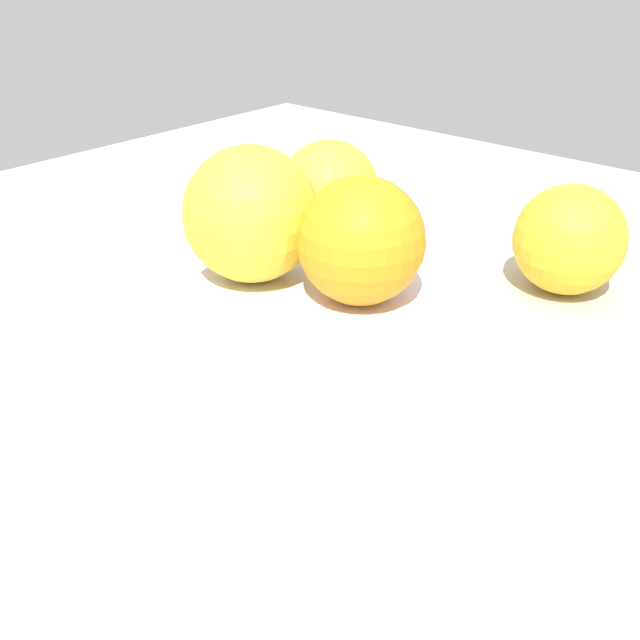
{
  "coord_description": "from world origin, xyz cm",
  "views": [
    {
      "loc": [
        -26.31,
        30.18,
        25.13
      ],
      "look_at": [
        0.0,
        0.0,
        3.21
      ],
      "focal_mm": 40.85,
      "sensor_mm": 36.0,
      "label": 1
    }
  ],
  "objects_px": {
    "fruit_bowl": "(320,329)",
    "orange_in_bowl_0": "(361,241)",
    "orange_loose_1": "(569,240)",
    "orange_loose_0": "(329,190)",
    "orange_in_bowl_1": "(251,214)"
  },
  "relations": [
    {
      "from": "orange_in_bowl_1",
      "to": "orange_loose_1",
      "type": "bearing_deg",
      "value": -117.58
    },
    {
      "from": "fruit_bowl",
      "to": "orange_in_bowl_0",
      "type": "xyz_separation_m",
      "value": [
        -0.03,
        -0.01,
        0.07
      ]
    },
    {
      "from": "orange_in_bowl_0",
      "to": "orange_loose_0",
      "type": "xyz_separation_m",
      "value": [
        0.16,
        -0.16,
        -0.05
      ]
    },
    {
      "from": "orange_in_bowl_0",
      "to": "orange_in_bowl_1",
      "type": "bearing_deg",
      "value": 15.45
    },
    {
      "from": "orange_loose_1",
      "to": "orange_in_bowl_0",
      "type": "bearing_deg",
      "value": 77.49
    },
    {
      "from": "orange_in_bowl_1",
      "to": "fruit_bowl",
      "type": "bearing_deg",
      "value": -162.79
    },
    {
      "from": "orange_in_bowl_1",
      "to": "orange_loose_0",
      "type": "height_order",
      "value": "orange_in_bowl_1"
    },
    {
      "from": "orange_in_bowl_0",
      "to": "orange_loose_1",
      "type": "relative_size",
      "value": 0.89
    },
    {
      "from": "fruit_bowl",
      "to": "orange_loose_0",
      "type": "xyz_separation_m",
      "value": [
        0.14,
        -0.17,
        0.02
      ]
    },
    {
      "from": "orange_in_bowl_0",
      "to": "orange_in_bowl_1",
      "type": "distance_m",
      "value": 0.07
    },
    {
      "from": "fruit_bowl",
      "to": "orange_in_bowl_1",
      "type": "height_order",
      "value": "orange_in_bowl_1"
    },
    {
      "from": "orange_loose_0",
      "to": "orange_loose_1",
      "type": "distance_m",
      "value": 0.21
    },
    {
      "from": "orange_loose_1",
      "to": "orange_loose_0",
      "type": "bearing_deg",
      "value": 9.99
    },
    {
      "from": "fruit_bowl",
      "to": "orange_loose_0",
      "type": "distance_m",
      "value": 0.22
    },
    {
      "from": "orange_in_bowl_1",
      "to": "orange_loose_0",
      "type": "xyz_separation_m",
      "value": [
        0.09,
        -0.18,
        -0.05
      ]
    }
  ]
}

